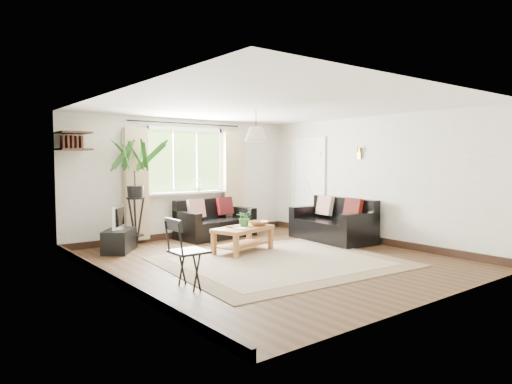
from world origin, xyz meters
TOP-DOWN VIEW (x-y plane):
  - floor at (0.00, 0.00)m, footprint 5.50×5.50m
  - ceiling at (0.00, 0.00)m, footprint 5.50×5.50m
  - wall_back at (0.00, 2.75)m, footprint 5.00×0.02m
  - wall_front at (0.00, -2.75)m, footprint 5.00×0.02m
  - wall_left at (-2.50, 0.00)m, footprint 0.02×5.50m
  - wall_right at (2.50, 0.00)m, footprint 0.02×5.50m
  - rug at (0.00, -0.22)m, footprint 3.62×3.18m
  - window at (0.00, 2.71)m, footprint 2.50×0.16m
  - door at (2.47, 1.70)m, footprint 0.06×0.96m
  - corner_shelf at (-2.25, 2.50)m, footprint 0.50×0.50m
  - pendant_lamp at (0.00, 0.40)m, footprint 0.36×0.36m
  - wall_sconce at (2.43, 0.30)m, footprint 0.12×0.12m
  - sofa_back at (0.44, 2.30)m, footprint 1.63×0.92m
  - sofa_right at (2.02, 0.58)m, footprint 1.75×0.99m
  - coffee_table at (-0.01, 0.74)m, footprint 1.17×0.83m
  - table_plant at (0.07, 0.82)m, footprint 0.35×0.32m
  - bowl at (0.31, 0.73)m, footprint 0.34×0.34m
  - book_a at (-0.25, 0.58)m, footprint 0.21×0.26m
  - book_b at (-0.25, 0.80)m, footprint 0.20×0.25m
  - tv_stand at (-1.67, 2.07)m, footprint 0.76×0.82m
  - tv at (-1.67, 2.07)m, footprint 0.49×0.55m
  - palm_stand at (-1.26, 2.31)m, footprint 0.86×0.86m
  - folding_chair at (-1.82, -0.59)m, footprint 0.46×0.46m
  - sill_plant at (0.25, 2.63)m, footprint 0.14×0.10m

SIDE VIEW (x-z plane):
  - floor at x=0.00m, z-range 0.00..0.00m
  - rug at x=0.00m, z-range 0.00..0.02m
  - tv_stand at x=-1.67m, z-range 0.00..0.39m
  - coffee_table at x=-0.01m, z-range 0.00..0.43m
  - sofa_back at x=0.44m, z-range 0.00..0.74m
  - sofa_right at x=2.02m, z-range 0.00..0.79m
  - folding_chair at x=-1.82m, z-range 0.00..0.87m
  - book_a at x=-0.25m, z-range 0.43..0.45m
  - book_b at x=-0.25m, z-range 0.43..0.46m
  - bowl at x=0.31m, z-range 0.43..0.51m
  - table_plant at x=0.07m, z-range 0.43..0.75m
  - tv at x=-1.67m, z-range 0.39..0.81m
  - palm_stand at x=-1.26m, z-range 0.00..1.95m
  - door at x=2.47m, z-range -0.03..2.03m
  - sill_plant at x=0.25m, z-range 0.93..1.20m
  - wall_back at x=0.00m, z-range 0.00..2.40m
  - wall_front at x=0.00m, z-range 0.00..2.40m
  - wall_left at x=-2.50m, z-range 0.00..2.40m
  - wall_right at x=2.50m, z-range 0.00..2.40m
  - window at x=0.00m, z-range 0.47..2.63m
  - wall_sconce at x=2.43m, z-range 1.60..1.88m
  - corner_shelf at x=-2.25m, z-range 1.72..2.06m
  - pendant_lamp at x=0.00m, z-range 1.78..2.32m
  - ceiling at x=0.00m, z-range 2.40..2.40m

